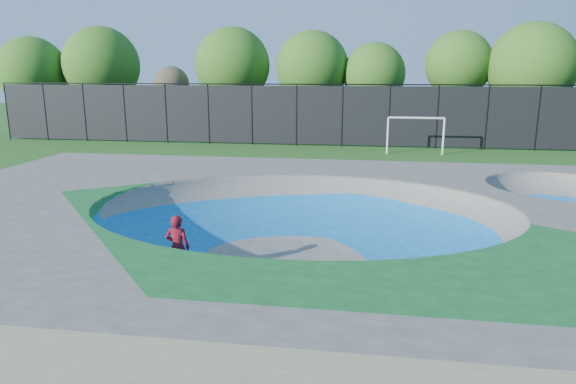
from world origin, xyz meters
TOP-DOWN VIEW (x-y plane):
  - ground at (0.00, 0.00)m, footprint 120.00×120.00m
  - skate_deck at (0.00, 0.00)m, footprint 22.00×14.00m
  - skater at (-2.73, -1.75)m, footprint 0.58×0.39m
  - skateboard at (-2.73, -1.75)m, footprint 0.78×0.24m
  - soccer_goal at (4.47, 18.42)m, footprint 3.35×0.12m
  - fence at (0.00, 21.00)m, footprint 48.09×0.09m
  - treeline at (0.54, 25.94)m, footprint 53.63×6.98m

SIDE VIEW (x-z plane):
  - ground at x=0.00m, z-range 0.00..0.00m
  - skateboard at x=-2.73m, z-range 0.00..0.05m
  - skate_deck at x=0.00m, z-range 0.00..1.50m
  - skater at x=-2.73m, z-range 0.00..1.59m
  - soccer_goal at x=4.47m, z-range 0.43..2.64m
  - fence at x=0.00m, z-range 0.08..4.12m
  - treeline at x=0.54m, z-range 0.93..9.43m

